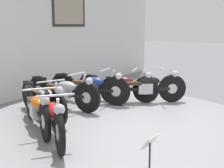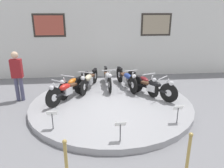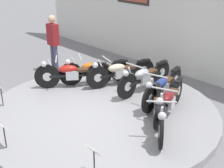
{
  "view_description": "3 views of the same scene",
  "coord_description": "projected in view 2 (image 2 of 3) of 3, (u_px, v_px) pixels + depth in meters",
  "views": [
    {
      "loc": [
        -4.66,
        -3.2,
        1.93
      ],
      "look_at": [
        0.03,
        0.17,
        0.84
      ],
      "focal_mm": 50.0,
      "sensor_mm": 36.0,
      "label": 1
    },
    {
      "loc": [
        -0.61,
        -6.61,
        3.1
      ],
      "look_at": [
        0.05,
        0.23,
        0.71
      ],
      "focal_mm": 35.0,
      "sensor_mm": 36.0,
      "label": 2
    },
    {
      "loc": [
        4.77,
        -4.09,
        3.42
      ],
      "look_at": [
        -0.02,
        0.34,
        0.67
      ],
      "focal_mm": 50.0,
      "sensor_mm": 36.0,
      "label": 3
    }
  ],
  "objects": [
    {
      "name": "motorcycle_black",
      "position": [
        152.0,
        86.0,
        7.47
      ],
      "size": [
        1.37,
        1.52,
        0.8
      ],
      "color": "black",
      "rests_on": "display_platform"
    },
    {
      "name": "info_placard_front_left",
      "position": [
        52.0,
        116.0,
        5.48
      ],
      "size": [
        0.26,
        0.11,
        0.51
      ],
      "color": "#333338",
      "rests_on": "display_platform"
    },
    {
      "name": "back_wall",
      "position": [
        104.0,
        30.0,
        9.93
      ],
      "size": [
        14.0,
        0.22,
        4.34
      ],
      "color": "silver",
      "rests_on": "ground_plane"
    },
    {
      "name": "info_placard_front_centre",
      "position": [
        120.0,
        127.0,
        4.97
      ],
      "size": [
        0.26,
        0.11,
        0.51
      ],
      "color": "#333338",
      "rests_on": "display_platform"
    },
    {
      "name": "motorcycle_orange",
      "position": [
        74.0,
        84.0,
        7.78
      ],
      "size": [
        1.04,
        1.73,
        0.79
      ],
      "color": "black",
      "rests_on": "display_platform"
    },
    {
      "name": "motorcycle_blue",
      "position": [
        126.0,
        78.0,
        8.36
      ],
      "size": [
        0.62,
        1.96,
        0.8
      ],
      "color": "black",
      "rests_on": "display_platform"
    },
    {
      "name": "motorcycle_silver",
      "position": [
        108.0,
        78.0,
        8.44
      ],
      "size": [
        0.54,
        1.99,
        0.8
      ],
      "color": "black",
      "rests_on": "display_platform"
    },
    {
      "name": "stanchion_post_right_of_entry",
      "position": [
        187.0,
        164.0,
        4.07
      ],
      "size": [
        0.28,
        0.28,
        1.02
      ],
      "color": "tan",
      "rests_on": "ground_plane"
    },
    {
      "name": "motorcycle_red",
      "position": [
        67.0,
        89.0,
        7.21
      ],
      "size": [
        1.2,
        1.66,
        0.8
      ],
      "color": "black",
      "rests_on": "display_platform"
    },
    {
      "name": "info_placard_front_right",
      "position": [
        178.0,
        110.0,
        5.78
      ],
      "size": [
        0.26,
        0.11,
        0.51
      ],
      "color": "#333338",
      "rests_on": "display_platform"
    },
    {
      "name": "display_platform",
      "position": [
        111.0,
        104.0,
        7.26
      ],
      "size": [
        5.24,
        5.24,
        0.18
      ],
      "primitive_type": "cylinder",
      "color": "#99999E",
      "rests_on": "ground_plane"
    },
    {
      "name": "motorcycle_cream",
      "position": [
        89.0,
        80.0,
        8.23
      ],
      "size": [
        0.72,
        1.89,
        0.78
      ],
      "color": "black",
      "rests_on": "display_platform"
    },
    {
      "name": "visitor_standing",
      "position": [
        17.0,
        73.0,
        7.45
      ],
      "size": [
        0.36,
        0.23,
        1.75
      ],
      "color": "#4C4C6B",
      "rests_on": "ground_plane"
    },
    {
      "name": "motorcycle_maroon",
      "position": [
        142.0,
        82.0,
        8.0
      ],
      "size": [
        0.79,
        1.84,
        0.78
      ],
      "color": "black",
      "rests_on": "display_platform"
    },
    {
      "name": "ground_plane",
      "position": [
        111.0,
        106.0,
        7.29
      ],
      "size": [
        60.0,
        60.0,
        0.0
      ],
      "primitive_type": "plane",
      "color": "slate"
    }
  ]
}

